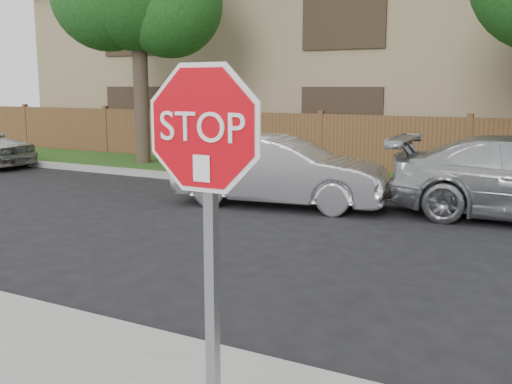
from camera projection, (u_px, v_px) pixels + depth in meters
The scene contains 7 objects.
ground at pixel (236, 359), 5.29m from camera, with size 90.00×90.00×0.00m, color black.
far_curb at pixel (438, 199), 12.31m from camera, with size 70.00×0.30×0.15m, color gray.
grass_strip at pixel (454, 188), 13.73m from camera, with size 70.00×3.00×0.12m, color #1E4714.
fence at pixel (468, 150), 14.98m from camera, with size 70.00×0.12×1.60m, color brown.
apartment_building at pixel (504, 50), 19.33m from camera, with size 35.20×9.20×7.20m.
stop_sign at pixel (206, 185), 3.36m from camera, with size 1.01×0.13×2.55m.
sedan_left at pixel (281, 171), 11.93m from camera, with size 1.48×4.24×1.40m, color #AAAAAF.
Camera 1 is at (2.55, -4.25, 2.38)m, focal length 42.00 mm.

